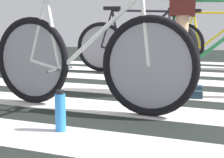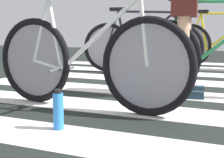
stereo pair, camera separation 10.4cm
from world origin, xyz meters
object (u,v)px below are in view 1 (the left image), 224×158
bicycle_2_of_4 (217,55)px  bicycle_3_of_4 (136,45)px  cyclist_2_of_4 (183,25)px  bicycle_4_of_4 (214,44)px  water_bottle (60,112)px  bicycle_1_of_4 (85,60)px

bicycle_2_of_4 → bicycle_3_of_4: same height
cyclist_2_of_4 → bicycle_3_of_4: 1.69m
cyclist_2_of_4 → bicycle_4_of_4: (0.12, 2.39, -0.27)m
water_bottle → bicycle_1_of_4: bearing=100.9°
bicycle_2_of_4 → bicycle_3_of_4: 1.82m
bicycle_1_of_4 → bicycle_4_of_4: size_ratio=1.00×
cyclist_2_of_4 → bicycle_4_of_4: 2.40m
bicycle_3_of_4 → bicycle_4_of_4: (1.01, 0.97, 0.00)m
bicycle_1_of_4 → bicycle_3_of_4: bearing=100.7°
bicycle_4_of_4 → water_bottle: (-0.62, -3.79, -0.26)m
bicycle_1_of_4 → water_bottle: 0.64m
bicycle_1_of_4 → bicycle_4_of_4: bearing=80.8°
bicycle_2_of_4 → water_bottle: bearing=-126.5°
bicycle_2_of_4 → cyclist_2_of_4: (-0.31, -0.04, 0.27)m
bicycle_1_of_4 → bicycle_2_of_4: size_ratio=1.00×
bicycle_2_of_4 → cyclist_2_of_4: size_ratio=1.70×
bicycle_1_of_4 → water_bottle: bicycle_1_of_4 is taller
bicycle_2_of_4 → bicycle_4_of_4: bearing=87.1°
water_bottle → cyclist_2_of_4: bearing=70.5°
bicycle_2_of_4 → cyclist_2_of_4: 0.41m
bicycle_4_of_4 → bicycle_2_of_4: bearing=-78.5°
bicycle_2_of_4 → bicycle_4_of_4: same height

